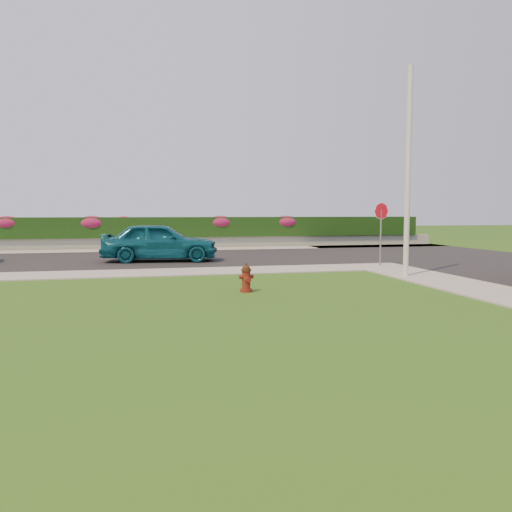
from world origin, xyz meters
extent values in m
plane|color=black|center=(0.00, 0.00, 0.00)|extent=(120.00, 120.00, 0.00)
cube|color=black|center=(-5.00, 14.00, 0.02)|extent=(26.00, 8.00, 0.04)
cube|color=gray|center=(7.00, 9.00, 0.02)|extent=(2.00, 2.00, 0.04)
cube|color=gray|center=(-1.00, 19.00, 0.02)|extent=(34.00, 2.00, 0.04)
cube|color=gray|center=(-1.00, 20.50, 0.30)|extent=(34.00, 0.40, 0.60)
cube|color=black|center=(-1.00, 20.60, 1.15)|extent=(32.00, 0.90, 1.10)
cylinder|color=#560F0D|center=(1.19, 4.64, 0.04)|extent=(0.30, 0.30, 0.07)
cylinder|color=#560F0D|center=(1.19, 4.64, 0.30)|extent=(0.21, 0.21, 0.47)
cylinder|color=#321B0D|center=(1.19, 4.64, 0.54)|extent=(0.25, 0.25, 0.04)
sphere|color=#321B0D|center=(1.19, 4.64, 0.56)|extent=(0.21, 0.21, 0.21)
cylinder|color=#321B0D|center=(1.19, 4.64, 0.68)|extent=(0.06, 0.06, 0.06)
cylinder|color=#560F0D|center=(1.06, 4.62, 0.38)|extent=(0.10, 0.11, 0.10)
cylinder|color=#560F0D|center=(1.32, 4.66, 0.38)|extent=(0.10, 0.11, 0.10)
cylinder|color=#560F0D|center=(1.21, 4.51, 0.32)|extent=(0.15, 0.13, 0.13)
imported|color=#0C4F62|center=(-0.60, 12.65, 0.80)|extent=(4.65, 2.28, 1.53)
cylinder|color=silver|center=(6.50, 6.36, 3.13)|extent=(0.16, 0.16, 6.26)
cylinder|color=slate|center=(7.12, 9.24, 1.03)|extent=(0.06, 0.06, 2.05)
cylinder|color=red|center=(7.12, 9.24, 2.00)|extent=(0.59, 0.16, 0.60)
cylinder|color=white|center=(7.12, 9.24, 2.00)|extent=(0.62, 0.15, 0.63)
ellipsoid|color=#B31E58|center=(-8.02, 20.50, 1.41)|extent=(1.44, 0.92, 0.72)
ellipsoid|color=#B31E58|center=(-3.87, 20.50, 1.40)|extent=(1.51, 0.97, 0.76)
ellipsoid|color=#B31E58|center=(-2.22, 20.50, 1.49)|extent=(1.08, 0.69, 0.54)
ellipsoid|color=#B31E58|center=(3.03, 20.50, 1.41)|extent=(1.47, 0.94, 0.73)
ellipsoid|color=#B31E58|center=(6.86, 20.50, 1.41)|extent=(1.48, 0.95, 0.74)
camera|label=1|loc=(-1.30, -7.28, 1.95)|focal=35.00mm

